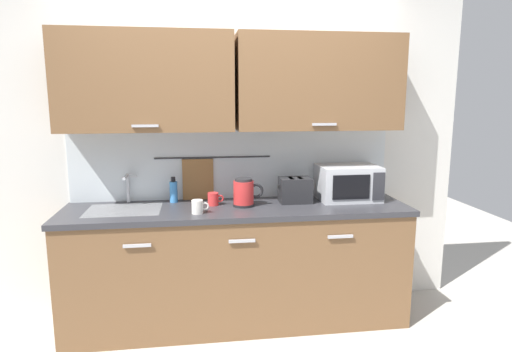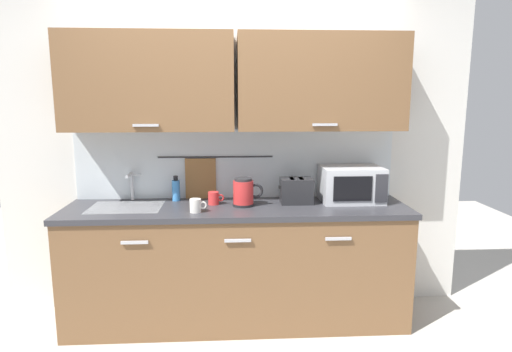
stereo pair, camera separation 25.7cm
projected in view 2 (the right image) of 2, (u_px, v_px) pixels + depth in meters
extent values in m
plane|color=#B7B2A8|center=(239.00, 340.00, 3.08)|extent=(8.00, 8.00, 0.00)
cube|color=brown|center=(237.00, 266.00, 3.30)|extent=(2.50, 0.60, 0.86)
cube|color=#B7B7BC|center=(135.00, 242.00, 2.90)|extent=(0.18, 0.02, 0.02)
cube|color=#B7B7BC|center=(238.00, 241.00, 2.94)|extent=(0.18, 0.02, 0.02)
cube|color=#B7B7BC|center=(338.00, 239.00, 2.98)|extent=(0.18, 0.02, 0.02)
cube|color=#333338|center=(237.00, 209.00, 3.22)|extent=(2.53, 0.63, 0.04)
cube|color=#9EA0A5|center=(126.00, 213.00, 3.20)|extent=(0.52, 0.38, 0.09)
cube|color=silver|center=(236.00, 154.00, 3.48)|extent=(3.70, 0.06, 2.50)
cube|color=silver|center=(236.00, 163.00, 3.46)|extent=(2.50, 0.01, 0.55)
cube|color=brown|center=(148.00, 82.00, 3.16)|extent=(1.24, 0.33, 0.70)
cube|color=#B7B7BC|center=(146.00, 125.00, 3.04)|extent=(0.18, 0.01, 0.02)
cube|color=brown|center=(321.00, 83.00, 3.23)|extent=(1.24, 0.33, 0.70)
cube|color=#B7B7BC|center=(325.00, 125.00, 3.11)|extent=(0.18, 0.01, 0.02)
cylinder|color=#333338|center=(216.00, 157.00, 3.43)|extent=(0.90, 0.01, 0.01)
cube|color=olive|center=(201.00, 180.00, 3.45)|extent=(0.24, 0.02, 0.34)
cylinder|color=#B2B5BA|center=(132.00, 186.00, 3.40)|extent=(0.03, 0.03, 0.22)
cylinder|color=#B2B5BA|center=(129.00, 175.00, 3.30)|extent=(0.02, 0.16, 0.02)
cube|color=#B2B5BA|center=(137.00, 175.00, 3.39)|extent=(0.07, 0.02, 0.01)
cube|color=silver|center=(351.00, 184.00, 3.35)|extent=(0.46, 0.34, 0.27)
cube|color=black|center=(353.00, 189.00, 3.18)|extent=(0.29, 0.01, 0.18)
cube|color=#2D2D33|center=(382.00, 188.00, 3.19)|extent=(0.09, 0.01, 0.21)
cylinder|color=black|center=(243.00, 205.00, 3.23)|extent=(0.16, 0.16, 0.02)
cylinder|color=red|center=(243.00, 192.00, 3.22)|extent=(0.15, 0.15, 0.17)
cylinder|color=#262628|center=(243.00, 179.00, 3.20)|extent=(0.13, 0.13, 0.02)
torus|color=black|center=(256.00, 191.00, 3.22)|extent=(0.11, 0.02, 0.11)
cylinder|color=#3F8CD8|center=(176.00, 191.00, 3.38)|extent=(0.06, 0.06, 0.16)
cylinder|color=black|center=(176.00, 178.00, 3.36)|extent=(0.03, 0.03, 0.04)
cylinder|color=red|center=(213.00, 198.00, 3.27)|extent=(0.08, 0.08, 0.09)
torus|color=red|center=(220.00, 198.00, 3.27)|extent=(0.06, 0.01, 0.06)
cube|color=#232326|center=(296.00, 191.00, 3.30)|extent=(0.24, 0.17, 0.19)
cube|color=black|center=(292.00, 179.00, 3.28)|extent=(0.03, 0.12, 0.01)
cube|color=black|center=(301.00, 179.00, 3.29)|extent=(0.03, 0.12, 0.01)
cube|color=black|center=(280.00, 187.00, 3.29)|extent=(0.02, 0.02, 0.02)
cylinder|color=silver|center=(195.00, 206.00, 3.04)|extent=(0.08, 0.08, 0.09)
torus|color=silver|center=(203.00, 205.00, 3.05)|extent=(0.06, 0.01, 0.06)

